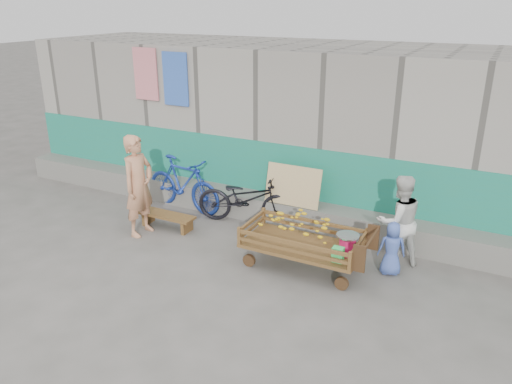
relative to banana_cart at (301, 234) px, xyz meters
The scene contains 9 objects.
ground 1.48m from the banana_cart, 134.35° to the right, with size 80.00×80.00×0.00m, color #53514B.
building_wall 3.34m from the banana_cart, 107.38° to the left, with size 12.00×3.50×3.00m.
banana_cart is the anchor object (origin of this frame).
bench 2.67m from the banana_cart, behind, with size 1.05×0.32×0.26m.
vendor_man 2.91m from the banana_cart, behind, with size 0.64×0.42×1.76m, color tan.
woman 1.48m from the banana_cart, 30.92° to the left, with size 0.70×0.55×1.44m, color silver.
child 1.34m from the banana_cart, 19.17° to the left, with size 0.40×0.26×0.82m, color #435DAF.
bicycle_dark 1.83m from the banana_cart, 144.26° to the left, with size 0.62×1.79×0.94m, color black.
bicycle_blue 3.04m from the banana_cart, 159.44° to the left, with size 0.49×1.75×1.05m, color navy.
Camera 1 is at (3.40, -5.26, 3.80)m, focal length 35.00 mm.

